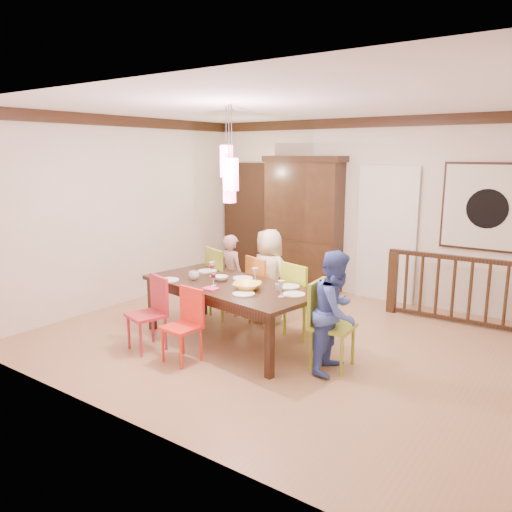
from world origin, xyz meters
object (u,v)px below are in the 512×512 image
Objects in this scene: person_far_left at (232,275)px; person_end_right at (336,312)px; chair_far_left at (227,277)px; person_far_mid at (269,276)px; dining_table at (231,290)px; china_hutch at (303,223)px; balustrade at (470,290)px; chair_end_right at (333,319)px.

person_end_right is (2.13, -0.89, 0.07)m from person_far_left.
person_far_left reaches higher than chair_far_left.
dining_table is at bearing 102.07° from person_far_mid.
person_far_left is (-0.66, 0.87, -0.08)m from dining_table.
china_hutch is 1.94m from person_far_left.
person_end_right is (1.50, -0.93, 0.01)m from person_far_mid.
balustrade is (2.32, 2.38, -0.17)m from dining_table.
person_far_mid is (0.61, 0.17, 0.07)m from chair_far_left.
dining_table is 3.32m from balustrade.
balustrade is at bearing -139.56° from person_far_left.
chair_far_left is at bearing 66.10° from chair_end_right.
balustrade is 2.77m from person_far_mid.
person_end_right is at bearing -53.76° from china_hutch.
balustrade is 3.34m from person_far_left.
person_end_right is at bearing -176.86° from chair_far_left.
person_far_left reaches higher than dining_table.
balustrade is 1.74× the size of person_far_mid.
chair_end_right is 0.15m from person_end_right.
person_far_mid reaches higher than person_far_left.
person_far_mid reaches higher than chair_far_left.
chair_far_left is 0.45× the size of china_hutch.
dining_table is at bearing 140.94° from person_far_left.
person_end_right is at bearing 158.49° from person_far_mid.
chair_far_left is 1.06× the size of chair_end_right.
person_end_right is (0.06, -0.06, 0.11)m from chair_end_right.
chair_end_right reaches higher than balustrade.
chair_far_left is at bearing -92.69° from china_hutch.
person_end_right is at bearing -111.37° from balustrade.
person_end_right reaches higher than dining_table.
china_hutch is 2.95m from balustrade.
balustrade is at bearing -137.63° from person_far_mid.
person_end_right is at bearing -139.82° from chair_end_right.
chair_far_left is 3.38m from balustrade.
person_far_left is 0.90× the size of person_far_mid.
chair_end_right is (2.04, -0.69, -0.03)m from chair_far_left.
dining_table is 1.07× the size of balustrade.
dining_table is 2.38× the size of chair_far_left.
person_end_right reaches higher than person_far_left.
chair_far_left is at bearing 139.92° from dining_table.
balustrade is 1.93× the size of person_far_left.
person_far_left reaches higher than chair_end_right.
dining_table is 2.53× the size of chair_end_right.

